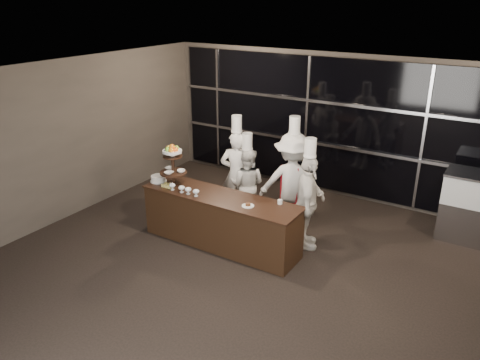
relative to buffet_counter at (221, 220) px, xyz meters
The scene contains 13 objects.
room 2.47m from the buffet_counter, 53.82° to the right, with size 10.00×10.00×10.00m.
window_wall 3.55m from the buffet_counter, 67.02° to the left, with size 8.60×0.10×2.80m.
buffet_counter is the anchor object (origin of this frame).
display_stand 1.33m from the buffet_counter, behind, with size 0.48×0.48×0.74m.
compotes 0.83m from the buffet_counter, 159.46° to the right, with size 0.62×0.11×0.12m.
layer_cake 1.41m from the buffet_counter, behind, with size 0.30×0.30×0.11m.
pastry_squares 1.13m from the buffet_counter, behind, with size 0.19×0.13×0.05m.
small_plate 0.77m from the buffet_counter, ahead, with size 0.20×0.20×0.05m.
chef_cup 1.13m from the buffet_counter, 14.13° to the left, with size 0.08×0.08×0.07m, color white.
chef_a 1.25m from the buffet_counter, 108.86° to the left, with size 0.74×0.64×2.02m.
chef_b 1.14m from the buffet_counter, 97.44° to the left, with size 0.82×0.71×1.72m.
chef_c 1.47m from the buffet_counter, 57.41° to the left, with size 1.35×1.07×2.14m.
chef_d 1.50m from the buffet_counter, 29.64° to the left, with size 0.77×1.04×1.94m.
Camera 1 is at (2.76, -4.09, 4.08)m, focal length 35.00 mm.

